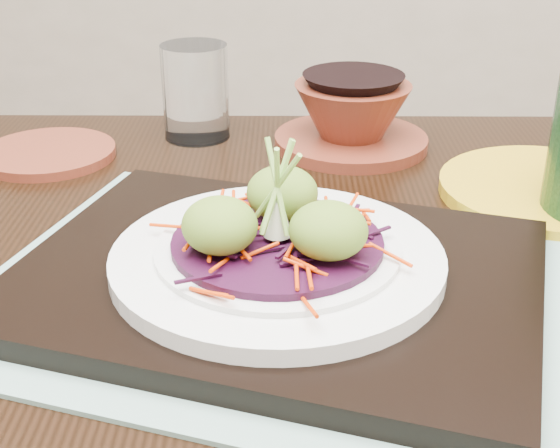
# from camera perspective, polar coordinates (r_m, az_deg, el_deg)

# --- Properties ---
(dining_table) EXTENTS (1.31, 0.94, 0.77)m
(dining_table) POSITION_cam_1_polar(r_m,az_deg,el_deg) (0.69, -1.23, -11.08)
(dining_table) COLOR black
(dining_table) RESTS_ON ground
(placemat) EXTENTS (0.52, 0.44, 0.00)m
(placemat) POSITION_cam_1_polar(r_m,az_deg,el_deg) (0.61, -0.19, -4.80)
(placemat) COLOR gray
(placemat) RESTS_ON dining_table
(serving_tray) EXTENTS (0.45, 0.37, 0.02)m
(serving_tray) POSITION_cam_1_polar(r_m,az_deg,el_deg) (0.61, -0.19, -3.92)
(serving_tray) COLOR black
(serving_tray) RESTS_ON placemat
(white_plate) EXTENTS (0.26, 0.26, 0.02)m
(white_plate) POSITION_cam_1_polar(r_m,az_deg,el_deg) (0.60, -0.19, -2.48)
(white_plate) COLOR silver
(white_plate) RESTS_ON serving_tray
(cabbage_bed) EXTENTS (0.16, 0.16, 0.01)m
(cabbage_bed) POSITION_cam_1_polar(r_m,az_deg,el_deg) (0.59, -0.20, -1.38)
(cabbage_bed) COLOR #2D0924
(cabbage_bed) RESTS_ON white_plate
(carrot_julienne) EXTENTS (0.20, 0.20, 0.01)m
(carrot_julienne) POSITION_cam_1_polar(r_m,az_deg,el_deg) (0.59, -0.20, -0.70)
(carrot_julienne) COLOR red
(carrot_julienne) RESTS_ON cabbage_bed
(guacamole_scoops) EXTENTS (0.14, 0.12, 0.04)m
(guacamole_scoops) POSITION_cam_1_polar(r_m,az_deg,el_deg) (0.58, -0.21, 0.59)
(guacamole_scoops) COLOR olive
(guacamole_scoops) RESTS_ON cabbage_bed
(scallion_garnish) EXTENTS (0.06, 0.06, 0.09)m
(scallion_garnish) POSITION_cam_1_polar(r_m,az_deg,el_deg) (0.58, -0.20, 2.38)
(scallion_garnish) COLOR #8BC14D
(scallion_garnish) RESTS_ON cabbage_bed
(terracotta_side_plate) EXTENTS (0.18, 0.18, 0.01)m
(terracotta_side_plate) POSITION_cam_1_polar(r_m,az_deg,el_deg) (0.91, -16.59, 4.98)
(terracotta_side_plate) COLOR #5F2416
(terracotta_side_plate) RESTS_ON dining_table
(water_glass) EXTENTS (0.09, 0.09, 0.11)m
(water_glass) POSITION_cam_1_polar(r_m,az_deg,el_deg) (0.93, -6.20, 9.58)
(water_glass) COLOR white
(water_glass) RESTS_ON dining_table
(terracotta_bowl_set) EXTENTS (0.21, 0.21, 0.07)m
(terracotta_bowl_set) POSITION_cam_1_polar(r_m,az_deg,el_deg) (0.90, 5.27, 7.64)
(terracotta_bowl_set) COLOR #5F2416
(terracotta_bowl_set) RESTS_ON dining_table
(yellow_plate) EXTENTS (0.28, 0.28, 0.01)m
(yellow_plate) POSITION_cam_1_polar(r_m,az_deg,el_deg) (0.82, 19.18, 2.36)
(yellow_plate) COLOR gold
(yellow_plate) RESTS_ON dining_table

